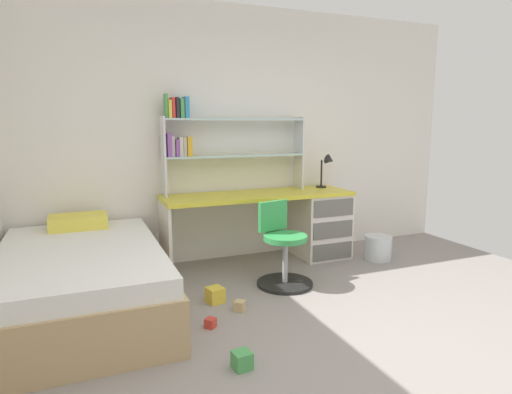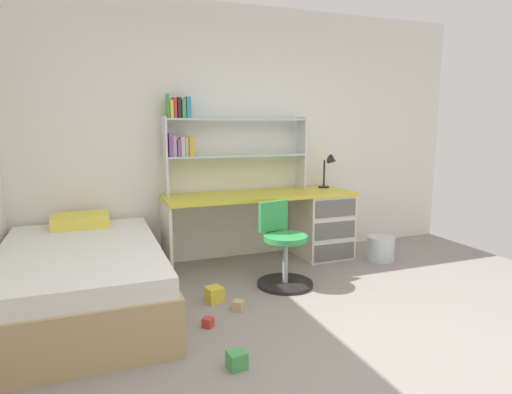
% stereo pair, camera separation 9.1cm
% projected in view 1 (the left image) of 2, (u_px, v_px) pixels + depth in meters
% --- Properties ---
extents(ground_plane, '(5.53, 6.12, 0.02)m').
position_uv_depth(ground_plane, '(378.00, 375.00, 2.61)').
color(ground_plane, gray).
extents(room_shell, '(5.53, 6.12, 2.72)m').
position_uv_depth(room_shell, '(136.00, 141.00, 3.05)').
color(room_shell, white).
rests_on(room_shell, ground_plane).
extents(desk, '(2.02, 0.61, 0.76)m').
position_uv_depth(desk, '(304.00, 220.00, 4.84)').
color(desk, gold).
rests_on(desk, ground_plane).
extents(bookshelf_hutch, '(1.54, 0.22, 1.01)m').
position_uv_depth(bookshelf_hutch, '(213.00, 138.00, 4.49)').
color(bookshelf_hutch, silver).
rests_on(bookshelf_hutch, desk).
extents(desk_lamp, '(0.20, 0.17, 0.38)m').
position_uv_depth(desk_lamp, '(328.00, 165.00, 4.96)').
color(desk_lamp, black).
rests_on(desk_lamp, desk).
extents(swivel_chair, '(0.52, 0.52, 0.77)m').
position_uv_depth(swivel_chair, '(283.00, 253.00, 4.02)').
color(swivel_chair, black).
rests_on(swivel_chair, ground_plane).
extents(bed_platform, '(1.24, 1.95, 0.65)m').
position_uv_depth(bed_platform, '(82.00, 281.00, 3.40)').
color(bed_platform, tan).
rests_on(bed_platform, ground_plane).
extents(waste_bin, '(0.29, 0.29, 0.27)m').
position_uv_depth(waste_bin, '(378.00, 248.00, 4.78)').
color(waste_bin, silver).
rests_on(waste_bin, ground_plane).
extents(toy_block_yellow_0, '(0.16, 0.16, 0.13)m').
position_uv_depth(toy_block_yellow_0, '(215.00, 295.00, 3.64)').
color(toy_block_yellow_0, gold).
rests_on(toy_block_yellow_0, ground_plane).
extents(toy_block_red_1, '(0.10, 0.10, 0.07)m').
position_uv_depth(toy_block_red_1, '(210.00, 323.00, 3.20)').
color(toy_block_red_1, red).
rests_on(toy_block_red_1, ground_plane).
extents(toy_block_green_2, '(0.12, 0.12, 0.11)m').
position_uv_depth(toy_block_green_2, '(242.00, 360.00, 2.66)').
color(toy_block_green_2, '#479E51').
rests_on(toy_block_green_2, ground_plane).
extents(toy_block_natural_3, '(0.11, 0.11, 0.08)m').
position_uv_depth(toy_block_natural_3, '(240.00, 306.00, 3.49)').
color(toy_block_natural_3, tan).
rests_on(toy_block_natural_3, ground_plane).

